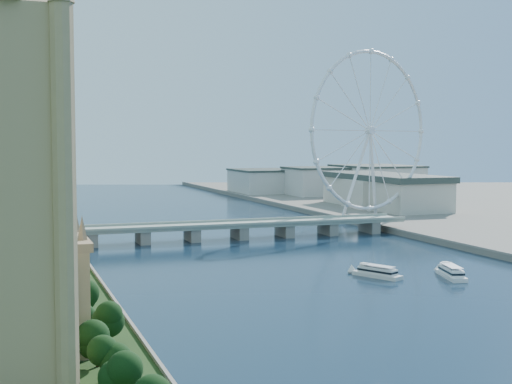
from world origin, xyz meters
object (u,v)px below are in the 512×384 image
victoria_tower (10,164)px  london_eye (370,131)px  tour_boat_near (377,277)px  tour_boat_far (451,278)px

victoria_tower → london_eye: london_eye is taller
tour_boat_near → victoria_tower: bearing=-171.0°
victoria_tower → tour_boat_far: 212.16m
tour_boat_far → tour_boat_near: bearing=174.4°
victoria_tower → london_eye: bearing=49.6°
victoria_tower → london_eye: 393.99m
london_eye → tour_boat_far: 229.61m
tour_boat_far → london_eye: bearing=86.9°
london_eye → tour_boat_far: (-72.14, -207.27, -67.52)m
tour_boat_near → tour_boat_far: 32.23m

